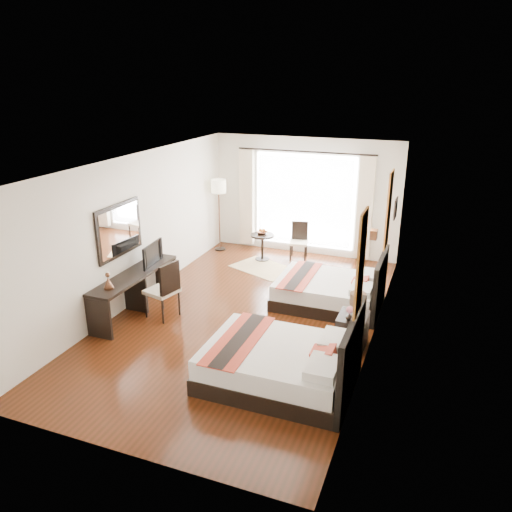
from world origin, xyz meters
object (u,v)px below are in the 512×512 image
(vase, at_px, (349,319))
(floor_lamp, at_px, (219,191))
(bed_far, at_px, (332,291))
(table_lamp, at_px, (358,301))
(console_desk, at_px, (136,292))
(television, at_px, (149,254))
(bed_near, at_px, (283,363))
(nightstand, at_px, (352,331))
(side_table, at_px, (262,247))
(desk_chair, at_px, (163,300))
(window_chair, at_px, (299,248))
(fruit_bowl, at_px, (262,233))

(vase, height_order, floor_lamp, floor_lamp)
(bed_far, relative_size, table_lamp, 4.88)
(bed_far, distance_m, vase, 1.72)
(console_desk, height_order, television, television)
(floor_lamp, bearing_deg, bed_near, -56.39)
(bed_near, xyz_separation_m, nightstand, (0.72, 1.36, -0.04))
(bed_far, relative_size, console_desk, 0.89)
(console_desk, relative_size, side_table, 3.50)
(bed_far, height_order, nightstand, bed_far)
(nightstand, relative_size, side_table, 0.90)
(bed_far, distance_m, nightstand, 1.55)
(side_table, bearing_deg, desk_chair, -100.80)
(bed_far, bearing_deg, floor_lamp, 147.35)
(bed_far, relative_size, floor_lamp, 1.10)
(console_desk, relative_size, floor_lamp, 1.24)
(bed_near, xyz_separation_m, bed_far, (0.07, 2.76, -0.02))
(bed_far, distance_m, table_lamp, 1.56)
(table_lamp, relative_size, window_chair, 0.46)
(bed_near, distance_m, television, 3.71)
(vase, distance_m, desk_chair, 3.36)
(bed_near, height_order, nightstand, bed_near)
(table_lamp, distance_m, vase, 0.35)
(nightstand, xyz_separation_m, fruit_bowl, (-2.76, 3.26, 0.39))
(bed_near, bearing_deg, bed_far, 88.52)
(bed_far, relative_size, nightstand, 3.46)
(bed_near, height_order, console_desk, bed_near)
(fruit_bowl, bearing_deg, side_table, -57.90)
(window_chair, bearing_deg, vase, 16.88)
(bed_near, relative_size, window_chair, 2.39)
(floor_lamp, bearing_deg, vase, -43.27)
(fruit_bowl, bearing_deg, nightstand, -49.82)
(vase, distance_m, window_chair, 4.25)
(vase, height_order, desk_chair, desk_chair)
(nightstand, distance_m, television, 4.02)
(television, height_order, side_table, television)
(television, distance_m, window_chair, 3.89)
(bed_near, xyz_separation_m, television, (-3.22, 1.70, 0.66))
(desk_chair, relative_size, window_chair, 1.22)
(side_table, height_order, fruit_bowl, fruit_bowl)
(nightstand, xyz_separation_m, side_table, (-2.73, 3.23, 0.04))
(bed_far, xyz_separation_m, window_chair, (-1.30, 2.21, -0.02))
(console_desk, bearing_deg, desk_chair, -1.13)
(nightstand, bearing_deg, floor_lamp, 138.37)
(table_lamp, distance_m, window_chair, 4.08)
(bed_near, distance_m, table_lamp, 1.70)
(table_lamp, xyz_separation_m, television, (-3.98, 0.25, 0.20))
(nightstand, xyz_separation_m, floor_lamp, (-3.98, 3.53, 1.23))
(vase, xyz_separation_m, console_desk, (-3.93, 0.02, -0.18))
(bed_near, relative_size, desk_chair, 1.97)
(console_desk, height_order, window_chair, window_chair)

